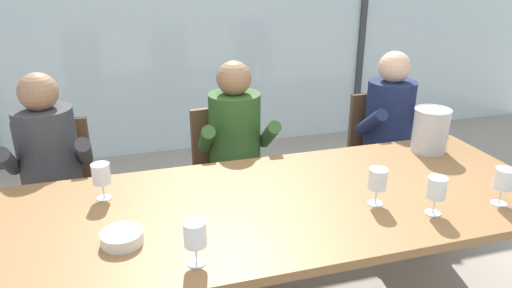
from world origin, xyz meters
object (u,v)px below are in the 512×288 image
Objects in this scene: wine_glass_near_bucket at (436,189)px; wine_glass_center_pour at (504,181)px; chair_center at (382,146)px; dining_table at (277,213)px; tasting_bowl at (122,237)px; wine_glass_by_left_taster at (378,181)px; chair_left_of_center at (229,166)px; ice_bucket_primary at (431,130)px; chair_near_curtain at (56,184)px; person_olive_shirt at (237,147)px; wine_glass_by_right_taster at (195,235)px; person_navy_polo at (393,130)px; wine_glass_spare_empty at (101,174)px; person_charcoal_jacket at (50,167)px.

wine_glass_near_bucket is 0.34m from wine_glass_center_pour.
wine_glass_near_bucket reaches higher than chair_center.
tasting_bowl reaches higher than dining_table.
chair_center is 5.14× the size of wine_glass_by_left_taster.
chair_center is (1.12, 0.02, 0.00)m from chair_left_of_center.
ice_bucket_primary is at bearing 56.46° from wine_glass_near_bucket.
wine_glass_by_left_taster is (1.49, -1.07, 0.33)m from chair_near_curtain.
person_olive_shirt is 7.31× the size of tasting_bowl.
dining_table is 0.48m from wine_glass_by_left_taster.
wine_glass_near_bucket is at bearing -36.58° from wine_glass_by_left_taster.
chair_near_curtain is 2.21m from ice_bucket_primary.
wine_glass_by_right_taster is (0.26, -0.21, 0.10)m from tasting_bowl.
chair_near_curtain is 0.74× the size of person_navy_polo.
wine_glass_by_left_taster and wine_glass_near_bucket have the same top height.
wine_glass_by_left_taster is 1.25m from wine_glass_spare_empty.
person_navy_polo reaches higher than tasting_bowl.
person_navy_polo is at bearing 54.17° from wine_glass_by_left_taster.
person_olive_shirt reaches higher than wine_glass_near_bucket.
wine_glass_by_left_taster is at bearing -33.31° from chair_near_curtain.
ice_bucket_primary is 1.46× the size of wine_glass_near_bucket.
chair_center is 0.74× the size of person_charcoal_jacket.
wine_glass_by_left_taster is at bearing 163.69° from wine_glass_center_pour.
person_charcoal_jacket reaches higher than wine_glass_near_bucket.
wine_glass_spare_empty is at bearing -141.43° from person_olive_shirt.
person_olive_shirt is at bearing -82.89° from chair_left_of_center.
person_olive_shirt is at bearing 68.88° from wine_glass_by_right_taster.
wine_glass_center_pour is at bearing -99.21° from chair_center.
wine_glass_center_pour is (-0.14, -1.22, 0.33)m from chair_center.
dining_table is 2.19× the size of person_navy_polo.
chair_left_of_center is at bearing 71.91° from wine_glass_by_right_taster.
chair_near_curtain is at bearing 114.48° from wine_glass_spare_empty.
person_charcoal_jacket is at bearing 147.37° from wine_glass_near_bucket.
chair_left_of_center is (-0.02, 0.90, -0.15)m from dining_table.
dining_table is 10.47× the size of ice_bucket_primary.
chair_left_of_center is 1.13m from person_navy_polo.
wine_glass_by_right_taster is (0.63, -1.29, 0.33)m from chair_near_curtain.
wine_glass_by_right_taster is (-0.86, -0.21, 0.00)m from wine_glass_by_left_taster.
chair_center is 1.27m from wine_glass_center_pour.
wine_glass_by_right_taster is 1.00× the size of wine_glass_spare_empty.
person_olive_shirt reaches higher than wine_glass_spare_empty.
tasting_bowl is (0.38, -1.07, 0.23)m from chair_near_curtain.
ice_bucket_primary is at bearing -99.31° from chair_center.
chair_center is at bearing 57.39° from wine_glass_by_left_taster.
chair_near_curtain is at bearing 109.35° from tasting_bowl.
chair_left_of_center is at bearing 118.25° from wine_glass_near_bucket.
chair_center is at bearing 39.80° from dining_table.
wine_glass_spare_empty is (-0.33, 0.62, 0.00)m from wine_glass_by_right_taster.
wine_glass_near_bucket is at bearing 178.22° from wine_glass_center_pour.
person_charcoal_jacket reaches higher than wine_glass_by_left_taster.
chair_near_curtain is at bearing 148.78° from wine_glass_center_pour.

